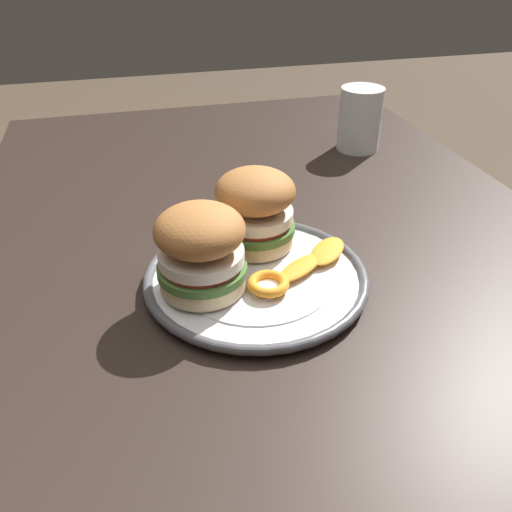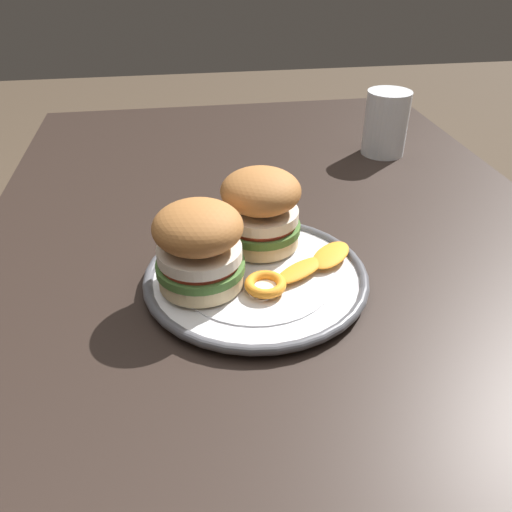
# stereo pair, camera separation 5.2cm
# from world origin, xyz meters

# --- Properties ---
(dining_table) EXTENTS (1.33, 0.84, 0.74)m
(dining_table) POSITION_xyz_m (0.00, 0.00, 0.64)
(dining_table) COLOR black
(dining_table) RESTS_ON ground
(dinner_plate) EXTENTS (0.27, 0.27, 0.02)m
(dinner_plate) POSITION_xyz_m (0.05, -0.05, 0.75)
(dinner_plate) COLOR white
(dinner_plate) RESTS_ON dining_table
(sandwich_half_left) EXTENTS (0.14, 0.14, 0.10)m
(sandwich_half_left) POSITION_xyz_m (0.06, -0.12, 0.81)
(sandwich_half_left) COLOR beige
(sandwich_half_left) RESTS_ON dinner_plate
(sandwich_half_right) EXTENTS (0.13, 0.13, 0.10)m
(sandwich_half_right) POSITION_xyz_m (-0.01, -0.04, 0.81)
(sandwich_half_right) COLOR beige
(sandwich_half_right) RESTS_ON dinner_plate
(orange_peel_curled) EXTENTS (0.05, 0.05, 0.01)m
(orange_peel_curled) POSITION_xyz_m (0.09, -0.05, 0.77)
(orange_peel_curled) COLOR orange
(orange_peel_curled) RESTS_ON dinner_plate
(orange_peel_strip_long) EXTENTS (0.08, 0.07, 0.01)m
(orange_peel_strip_long) POSITION_xyz_m (0.04, 0.04, 0.76)
(orange_peel_strip_long) COLOR orange
(orange_peel_strip_long) RESTS_ON dinner_plate
(orange_peel_strip_short) EXTENTS (0.07, 0.08, 0.01)m
(orange_peel_strip_short) POSITION_xyz_m (0.06, -0.00, 0.76)
(orange_peel_strip_short) COLOR orange
(orange_peel_strip_short) RESTS_ON dinner_plate
(drinking_glass) EXTENTS (0.08, 0.08, 0.12)m
(drinking_glass) POSITION_xyz_m (-0.32, 0.25, 0.79)
(drinking_glass) COLOR white
(drinking_glass) RESTS_ON dining_table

